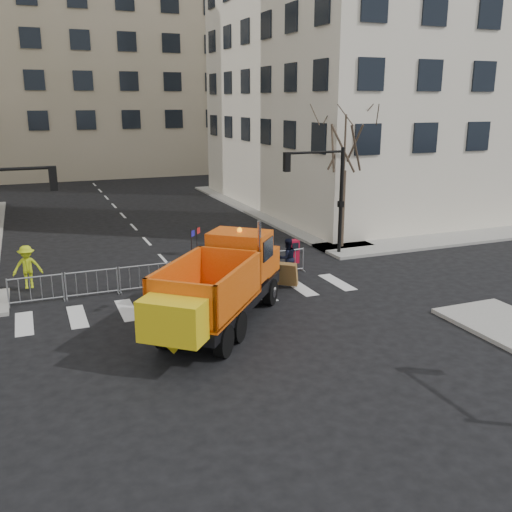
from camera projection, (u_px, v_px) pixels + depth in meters
name	position (u px, v px, depth m)	size (l,w,h in m)	color
ground	(253.00, 356.00, 17.49)	(120.00, 120.00, 0.00)	black
sidewalk_back	(182.00, 277.00, 25.06)	(64.00, 5.00, 0.15)	gray
building_far	(72.00, 58.00, 60.80)	(30.00, 18.00, 24.00)	#BBAE8F
traffic_light_right	(341.00, 202.00, 28.35)	(0.18, 0.18, 5.40)	black
crowd_barriers	(169.00, 274.00, 23.86)	(12.60, 0.60, 1.10)	#9EA0A5
street_tree	(344.00, 178.00, 29.22)	(3.00, 3.00, 7.50)	#382B21
plow_truck	(220.00, 283.00, 19.38)	(7.78, 8.55, 3.55)	black
cop_a	(254.00, 275.00, 22.40)	(0.71, 0.47, 1.95)	black
cop_b	(287.00, 258.00, 25.11)	(0.86, 0.67, 1.77)	black
cop_c	(265.00, 262.00, 24.75)	(0.95, 0.39, 1.61)	black
worker	(27.00, 267.00, 23.17)	(1.16, 0.66, 1.79)	#BBCF18
newspaper_box	(293.00, 251.00, 26.90)	(0.45, 0.40, 1.10)	#AD0D26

